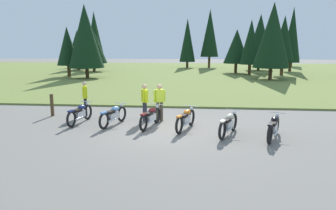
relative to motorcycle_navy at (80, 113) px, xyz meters
name	(u,v)px	position (x,y,z in m)	size (l,w,h in m)	color
ground_plane	(167,130)	(3.86, -0.71, -0.44)	(140.00, 140.00, 0.00)	slate
grass_moorland	(187,73)	(3.86, 25.71, -0.39)	(80.00, 44.00, 0.10)	olive
forest_treeline	(189,39)	(4.02, 27.71, 3.83)	(38.12, 25.63, 9.27)	#47331E
motorcycle_navy	(80,113)	(0.00, 0.00, 0.00)	(0.62, 2.09, 0.88)	black
motorcycle_sky_blue	(113,115)	(1.54, -0.20, 0.00)	(0.82, 2.04, 0.88)	black
motorcycle_maroon	(151,117)	(3.17, -0.35, 0.00)	(0.78, 2.05, 0.88)	black
motorcycle_orange	(186,119)	(4.63, -0.59, 0.00)	(0.86, 2.03, 0.88)	black
motorcycle_cream	(229,124)	(6.26, -1.22, 0.00)	(0.99, 1.97, 0.88)	black
motorcycle_black	(274,127)	(7.84, -1.56, 0.00)	(0.98, 1.97, 0.88)	black
rider_with_back_turned	(85,96)	(-0.29, 1.45, 0.51)	(0.34, 0.52, 1.67)	black
rider_near_row_end	(145,100)	(2.75, 0.62, 0.51)	(0.35, 0.51, 1.67)	#2D2D38
rider_in_hivis_vest	(160,100)	(3.41, 0.68, 0.51)	(0.51, 0.35, 1.67)	#4C4233
trail_marker_post	(52,105)	(-1.87, 1.24, 0.09)	(0.12, 0.12, 1.06)	#47331E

